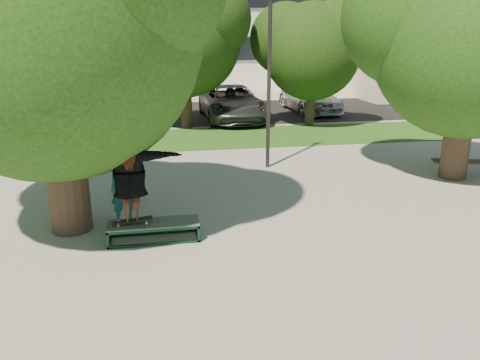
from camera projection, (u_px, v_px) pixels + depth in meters
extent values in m
plane|color=gray|center=(277.00, 234.00, 9.69)|extent=(120.00, 120.00, 0.00)
cube|color=#294E16|center=(241.00, 137.00, 18.78)|extent=(30.00, 4.00, 0.02)
cube|color=black|center=(201.00, 112.00, 24.72)|extent=(40.00, 8.00, 0.01)
cylinder|color=#38281E|center=(64.00, 156.00, 9.44)|extent=(0.84, 0.84, 3.20)
sphere|color=#1A390F|center=(50.00, 27.00, 8.70)|extent=(5.80, 5.80, 5.80)
cylinder|color=#38281E|center=(459.00, 126.00, 13.08)|extent=(0.76, 0.76, 3.00)
sphere|color=#1A390F|center=(471.00, 41.00, 12.40)|extent=(5.20, 5.20, 5.20)
sphere|color=#1A390F|center=(413.00, 16.00, 12.72)|extent=(3.90, 3.90, 3.90)
cylinder|color=#38281E|center=(48.00, 102.00, 18.50)|extent=(0.44, 0.44, 2.80)
sphere|color=black|center=(42.00, 48.00, 17.89)|extent=(4.40, 4.40, 4.40)
sphere|color=black|center=(14.00, 33.00, 18.16)|extent=(3.30, 3.30, 3.30)
sphere|color=black|center=(65.00, 26.00, 17.41)|extent=(3.08, 3.08, 3.08)
cylinder|color=#38281E|center=(186.00, 93.00, 20.34)|extent=(0.50, 0.50, 3.00)
sphere|color=black|center=(184.00, 40.00, 19.68)|extent=(4.80, 4.80, 4.80)
sphere|color=black|center=(154.00, 25.00, 19.98)|extent=(3.60, 3.60, 3.60)
sphere|color=black|center=(211.00, 19.00, 19.16)|extent=(3.36, 3.36, 3.36)
cylinder|color=#38281E|center=(310.00, 96.00, 20.87)|extent=(0.40, 0.40, 2.60)
sphere|color=black|center=(312.00, 52.00, 20.29)|extent=(4.20, 4.20, 4.20)
sphere|color=black|center=(285.00, 39.00, 20.55)|extent=(3.15, 3.15, 3.15)
sphere|color=black|center=(338.00, 34.00, 19.84)|extent=(2.94, 2.94, 2.94)
cylinder|color=#2D2D30|center=(269.00, 68.00, 13.66)|extent=(0.12, 0.12, 6.00)
cube|color=black|center=(157.00, 49.00, 31.88)|extent=(27.60, 0.12, 1.60)
cube|color=silver|center=(451.00, 34.00, 32.22)|extent=(15.00, 10.00, 8.00)
cube|color=#475147|center=(153.00, 223.00, 9.29)|extent=(1.80, 0.60, 0.03)
cylinder|color=white|center=(118.00, 225.00, 9.09)|extent=(0.06, 0.03, 0.06)
cylinder|color=white|center=(119.00, 222.00, 9.24)|extent=(0.06, 0.03, 0.06)
cylinder|color=white|center=(147.00, 223.00, 9.18)|extent=(0.06, 0.03, 0.06)
cylinder|color=white|center=(147.00, 220.00, 9.33)|extent=(0.06, 0.03, 0.06)
cube|color=black|center=(133.00, 221.00, 9.20)|extent=(0.78, 0.20, 0.10)
imported|color=brown|center=(130.00, 180.00, 8.95)|extent=(2.07, 0.70, 1.66)
imported|color=#1B6762|center=(123.00, 189.00, 10.05)|extent=(0.65, 0.54, 1.55)
cube|color=#4E3D2F|center=(444.00, 167.00, 13.87)|extent=(0.17, 0.17, 0.35)
cube|color=#4E3D2F|center=(480.00, 162.00, 13.69)|extent=(2.64, 1.13, 0.07)
imported|color=#A7A7AC|center=(18.00, 102.00, 23.07)|extent=(1.80, 4.41, 1.50)
imported|color=black|center=(103.00, 100.00, 24.13)|extent=(1.98, 4.31, 1.37)
imported|color=#58595E|center=(232.00, 103.00, 22.35)|extent=(2.79, 5.90, 1.63)
imported|color=silver|center=(309.00, 97.00, 24.96)|extent=(2.40, 5.37, 1.53)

